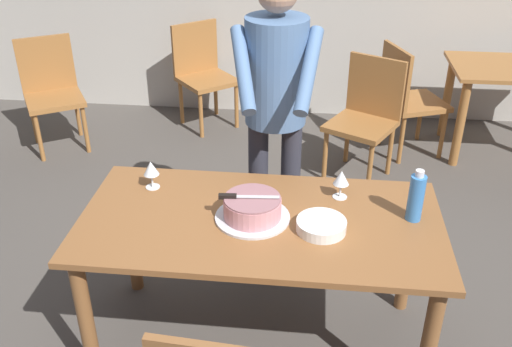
% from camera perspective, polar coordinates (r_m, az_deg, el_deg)
% --- Properties ---
extents(ground_plane, '(14.00, 14.00, 0.00)m').
position_cam_1_polar(ground_plane, '(3.09, 0.39, -16.15)').
color(ground_plane, '#4C4742').
extents(main_dining_table, '(1.64, 0.83, 0.75)m').
position_cam_1_polar(main_dining_table, '(2.67, 0.44, -6.51)').
color(main_dining_table, brown).
rests_on(main_dining_table, ground_plane).
extents(cake_on_platter, '(0.34, 0.34, 0.11)m').
position_cam_1_polar(cake_on_platter, '(2.58, -0.36, -3.54)').
color(cake_on_platter, silver).
rests_on(cake_on_platter, main_dining_table).
extents(cake_knife, '(0.27, 0.04, 0.02)m').
position_cam_1_polar(cake_knife, '(2.55, -1.98, -2.29)').
color(cake_knife, silver).
rests_on(cake_knife, cake_on_platter).
extents(plate_stack, '(0.22, 0.22, 0.05)m').
position_cam_1_polar(plate_stack, '(2.53, 6.50, -5.14)').
color(plate_stack, white).
rests_on(plate_stack, main_dining_table).
extents(wine_glass_near, '(0.08, 0.08, 0.14)m').
position_cam_1_polar(wine_glass_near, '(2.83, -10.37, 0.44)').
color(wine_glass_near, silver).
rests_on(wine_glass_near, main_dining_table).
extents(wine_glass_far, '(0.08, 0.08, 0.14)m').
position_cam_1_polar(wine_glass_far, '(2.74, 8.45, -0.50)').
color(wine_glass_far, silver).
rests_on(wine_glass_far, main_dining_table).
extents(water_bottle, '(0.07, 0.07, 0.25)m').
position_cam_1_polar(water_bottle, '(2.64, 15.59, -2.27)').
color(water_bottle, '#387AC6').
rests_on(water_bottle, main_dining_table).
extents(person_cutting_cake, '(0.47, 0.56, 1.72)m').
position_cam_1_polar(person_cutting_cake, '(3.00, 1.97, 7.31)').
color(person_cutting_cake, '#2D2D38').
rests_on(person_cutting_cake, ground_plane).
extents(background_chair_0, '(0.60, 0.60, 0.90)m').
position_cam_1_polar(background_chair_0, '(5.04, -19.58, 7.85)').
color(background_chair_0, '#9E6633').
rests_on(background_chair_0, ground_plane).
extents(background_chair_1, '(0.62, 0.62, 0.90)m').
position_cam_1_polar(background_chair_1, '(5.20, -5.28, 10.06)').
color(background_chair_1, '#9E6633').
rests_on(background_chair_1, ground_plane).
extents(background_chair_2, '(0.57, 0.57, 0.90)m').
position_cam_1_polar(background_chair_2, '(4.77, 14.76, 7.39)').
color(background_chair_2, '#9E6633').
rests_on(background_chair_2, ground_plane).
extents(background_chair_3, '(0.60, 0.60, 0.90)m').
position_cam_1_polar(background_chair_3, '(4.36, 10.84, 5.76)').
color(background_chair_3, '#9E6633').
rests_on(background_chair_3, ground_plane).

